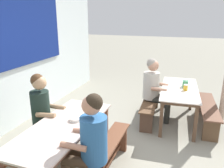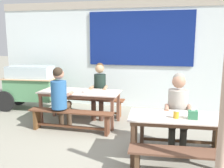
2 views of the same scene
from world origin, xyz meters
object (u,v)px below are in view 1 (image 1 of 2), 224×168
dining_table_near (179,92)px  soup_bowl (76,119)px  dining_table_far (63,130)px  bench_near_front (207,111)px  person_left_back_turned (89,139)px  person_right_near_table (154,86)px  bench_far_back (31,145)px  bench_far_front (102,161)px  condiment_jar (186,87)px  tissue_box (185,84)px  bench_near_back (150,106)px  person_center_facing (45,111)px

dining_table_near → soup_bowl: bearing=146.7°
dining_table_far → bench_near_front: (2.18, -1.96, -0.36)m
person_left_back_turned → dining_table_near: bearing=-20.5°
person_right_near_table → soup_bowl: person_right_near_table is taller
dining_table_near → bench_far_back: bearing=137.5°
bench_far_front → bench_near_front: 2.59m
bench_far_back → bench_far_front: (-0.01, -1.13, -0.00)m
dining_table_near → condiment_jar: condiment_jar is taller
dining_table_near → bench_far_front: size_ratio=0.93×
bench_far_front → tissue_box: tissue_box is taller
dining_table_far → person_right_near_table: 2.27m
bench_far_back → tissue_box: bearing=-42.2°
bench_near_front → soup_bowl: size_ratio=8.82×
dining_table_far → bench_near_back: size_ratio=1.18×
bench_far_back → person_right_near_table: size_ratio=1.36×
dining_table_far → condiment_jar: bearing=-36.4°
bench_far_front → person_left_back_turned: 0.52m
person_center_facing → condiment_jar: (1.73, -1.99, 0.05)m
bench_near_back → person_right_near_table: (-0.03, -0.07, 0.46)m
bench_far_front → condiment_jar: size_ratio=14.95×
bench_far_back → person_left_back_turned: 1.19m
dining_table_far → soup_bowl: (0.18, -0.11, 0.09)m
person_center_facing → condiment_jar: size_ratio=11.03×
bench_far_front → person_left_back_turned: (-0.25, 0.07, 0.45)m
bench_far_front → bench_far_back: bearing=89.3°
dining_table_near → condiment_jar: (-0.11, -0.11, 0.13)m
bench_near_back → person_left_back_turned: bearing=172.0°
dining_table_far → dining_table_near: bearing=-33.0°
bench_far_front → person_left_back_turned: bearing=165.1°
person_right_near_table → bench_far_front: bearing=171.0°
bench_near_front → condiment_jar: size_ratio=12.88×
soup_bowl → dining_table_far: bearing=149.7°
person_right_near_table → tissue_box: bearing=-72.1°
bench_near_front → person_center_facing: bearing=127.3°
dining_table_near → condiment_jar: 0.20m
person_left_back_turned → person_center_facing: bearing=60.4°
bench_far_back → bench_near_front: 3.33m
bench_far_back → bench_near_front: bearing=-49.3°
dining_table_near → person_center_facing: size_ratio=1.26×
bench_near_front → tissue_box: bearing=78.5°
tissue_box → person_left_back_turned: bearing=158.6°
dining_table_far → soup_bowl: 0.23m
tissue_box → soup_bowl: 2.51m
condiment_jar → soup_bowl: condiment_jar is taller
bench_far_front → tissue_box: bearing=-22.1°
condiment_jar → bench_near_front: bearing=-73.0°
dining_table_far → bench_near_back: 2.30m
bench_near_front → person_right_near_table: (-0.10, 1.06, 0.45)m
dining_table_near → bench_near_back: size_ratio=1.10×
person_right_near_table → dining_table_near: bearing=-82.8°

